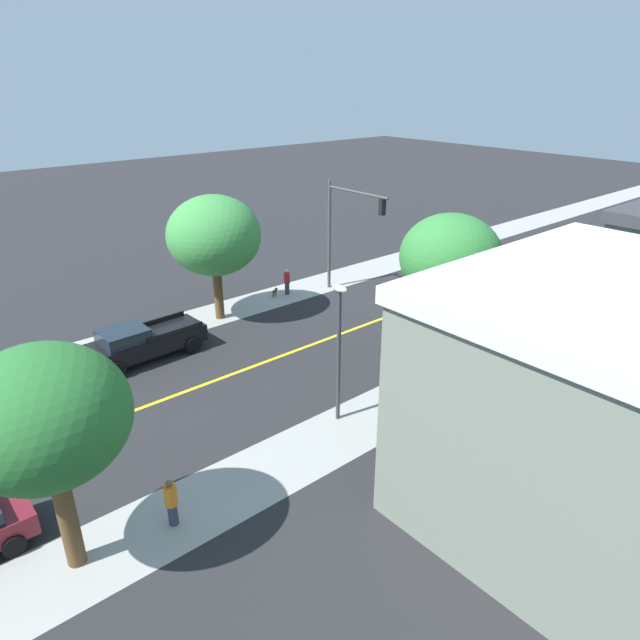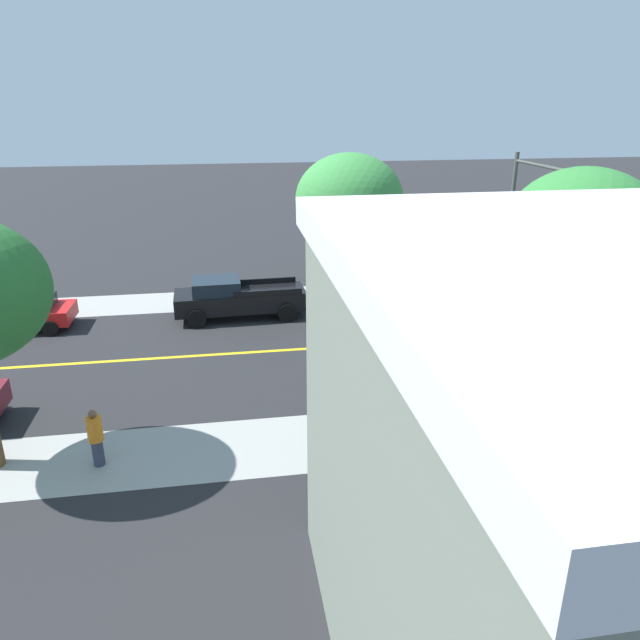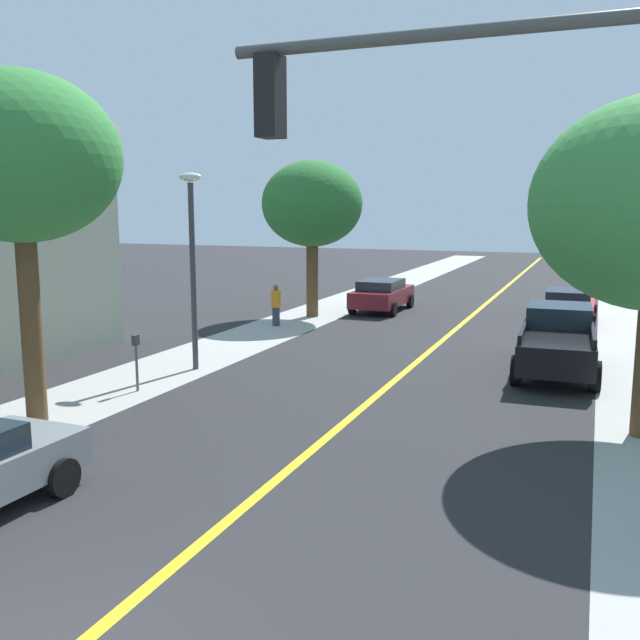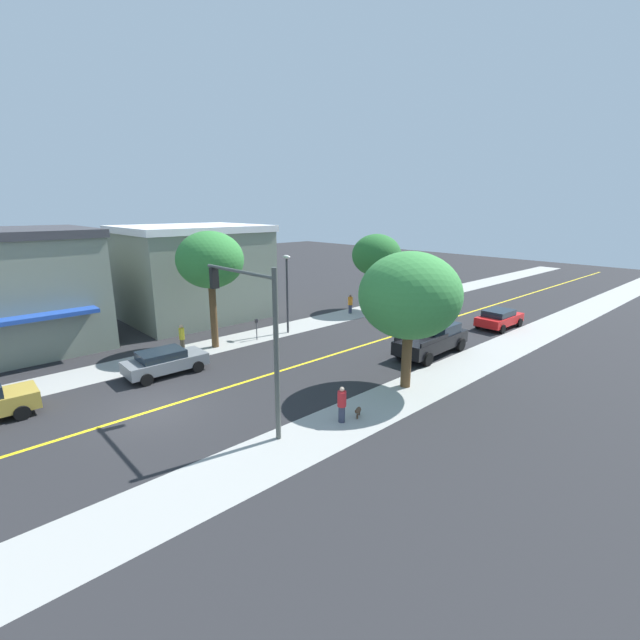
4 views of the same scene
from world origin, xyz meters
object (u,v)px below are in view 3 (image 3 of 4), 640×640
Objects in this scene: street_tree_right_corner at (312,205)px; parking_meter at (136,354)px; black_pickup_truck at (558,339)px; red_sedan_right_curb at (569,305)px; maroon_sedan_left_curb at (382,294)px; traffic_light_mast at (538,220)px; street_lamp at (192,247)px; street_tree_left_near at (20,160)px; pedestrian_orange_shirt at (276,305)px.

parking_meter is at bearing -87.62° from street_tree_right_corner.
street_tree_right_corner is at bearing 55.08° from black_pickup_truck.
maroon_sedan_left_curb reaches higher than red_sedan_right_curb.
street_lamp is at bearing -43.64° from traffic_light_mast.
black_pickup_truck reaches higher than parking_meter.
street_tree_left_near is 1.78× the size of red_sedan_right_curb.
street_lamp is 16.08m from red_sedan_right_curb.
parking_meter is at bearing -98.38° from pedestrian_orange_shirt.
parking_meter is 18.05m from red_sedan_right_curb.
parking_meter is 11.65m from black_pickup_truck.
parking_meter is 15.72m from maroon_sedan_left_curb.
street_tree_right_corner is at bearing 138.68° from maroon_sedan_left_curb.
street_tree_right_corner is 11.25m from red_sedan_right_curb.
pedestrian_orange_shirt reaches higher than maroon_sedan_left_curb.
pedestrian_orange_shirt is at bearing -57.17° from traffic_light_mast.
street_tree_left_near is 5.10× the size of parking_meter.
street_tree_left_near is at bearing 129.74° from black_pickup_truck.
traffic_light_mast is at bearing -20.79° from street_tree_left_near.
street_tree_right_corner is 4.78m from pedestrian_orange_shirt.
street_tree_left_near reaches higher than black_pickup_truck.
red_sedan_right_curb is at bearing 10.99° from pedestrian_orange_shirt.
maroon_sedan_left_curb is at bearing -69.67° from traffic_light_mast.
red_sedan_right_curb is 2.57× the size of pedestrian_orange_shirt.
black_pickup_truck reaches higher than red_sedan_right_curb.
street_tree_right_corner is 0.98× the size of traffic_light_mast.
pedestrian_orange_shirt is (-10.75, 3.93, -0.07)m from black_pickup_truck.
street_tree_right_corner reaches higher than street_lamp.
black_pickup_truck is 11.45m from pedestrian_orange_shirt.
traffic_light_mast reaches higher than black_pickup_truck.
street_tree_left_near is 1.30× the size of black_pickup_truck.
maroon_sedan_left_curb is at bearing 49.14° from pedestrian_orange_shirt.
maroon_sedan_left_curb is at bearing 83.52° from parking_meter.
maroon_sedan_left_curb is (1.77, 15.62, -0.19)m from parking_meter.
parking_meter is 0.33× the size of maroon_sedan_left_curb.
black_pickup_truck is at bearing 41.85° from street_tree_left_near.
red_sedan_right_curb is (-0.39, 22.13, -3.77)m from traffic_light_mast.
traffic_light_mast is at bearing -70.93° from pedestrian_orange_shirt.
street_lamp is 3.43× the size of pedestrian_orange_shirt.
street_tree_left_near reaches higher than red_sedan_right_curb.
street_lamp is 13.35m from maroon_sedan_left_curb.
black_pickup_truck is at bearing 32.90° from parking_meter.
red_sedan_right_curb is at bearing -89.00° from traffic_light_mast.
traffic_light_mast is 20.79m from pedestrian_orange_shirt.
street_tree_left_near is 15.91m from street_tree_right_corner.
traffic_light_mast is 22.45m from red_sedan_right_curb.
pedestrian_orange_shirt is at bearing 97.71° from street_lamp.
street_tree_right_corner reaches higher than black_pickup_truck.
street_lamp reaches higher than black_pickup_truck.
parking_meter is 10.31m from pedestrian_orange_shirt.
red_sedan_right_curb is (10.28, 2.21, -4.01)m from street_tree_right_corner.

